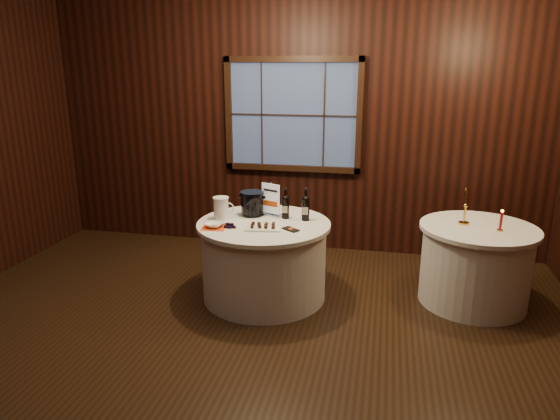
% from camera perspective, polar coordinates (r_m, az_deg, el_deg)
% --- Properties ---
extents(ground, '(6.00, 6.00, 0.00)m').
position_cam_1_polar(ground, '(4.22, -5.16, -15.57)').
color(ground, black).
rests_on(ground, ground).
extents(back_wall, '(6.00, 0.10, 3.00)m').
position_cam_1_polar(back_wall, '(6.04, 1.49, 9.82)').
color(back_wall, black).
rests_on(back_wall, ground).
extents(main_table, '(1.28, 1.28, 0.77)m').
position_cam_1_polar(main_table, '(4.90, -1.83, -5.69)').
color(main_table, silver).
rests_on(main_table, ground).
extents(side_table, '(1.08, 1.08, 0.77)m').
position_cam_1_polar(side_table, '(5.13, 21.39, -5.82)').
color(side_table, silver).
rests_on(side_table, ground).
extents(sign_stand, '(0.20, 0.16, 0.34)m').
position_cam_1_polar(sign_stand, '(4.95, -0.99, 0.63)').
color(sign_stand, '#AEAEB5').
rests_on(sign_stand, main_table).
extents(port_bottle_left, '(0.07, 0.08, 0.31)m').
position_cam_1_polar(port_bottle_left, '(4.87, 0.62, 0.56)').
color(port_bottle_left, black).
rests_on(port_bottle_left, main_table).
extents(port_bottle_right, '(0.08, 0.08, 0.32)m').
position_cam_1_polar(port_bottle_right, '(4.81, 2.95, 0.42)').
color(port_bottle_right, black).
rests_on(port_bottle_right, main_table).
extents(ice_bucket, '(0.24, 0.24, 0.24)m').
position_cam_1_polar(ice_bucket, '(4.97, -3.19, 0.81)').
color(ice_bucket, black).
rests_on(ice_bucket, main_table).
extents(chocolate_plate, '(0.35, 0.26, 0.05)m').
position_cam_1_polar(chocolate_plate, '(4.59, -1.95, -1.92)').
color(chocolate_plate, white).
rests_on(chocolate_plate, main_table).
extents(chocolate_box, '(0.18, 0.16, 0.01)m').
position_cam_1_polar(chocolate_box, '(4.55, 1.25, -2.23)').
color(chocolate_box, black).
rests_on(chocolate_box, main_table).
extents(grape_bunch, '(0.19, 0.09, 0.04)m').
position_cam_1_polar(grape_bunch, '(4.64, -5.73, -1.76)').
color(grape_bunch, black).
rests_on(grape_bunch, main_table).
extents(glass_pitcher, '(0.21, 0.16, 0.22)m').
position_cam_1_polar(glass_pitcher, '(4.87, -6.72, 0.21)').
color(glass_pitcher, white).
rests_on(glass_pitcher, main_table).
extents(orange_napkin, '(0.25, 0.25, 0.00)m').
position_cam_1_polar(orange_napkin, '(4.67, -7.53, -1.96)').
color(orange_napkin, '#E44313').
rests_on(orange_napkin, main_table).
extents(cracker_bowl, '(0.17, 0.17, 0.04)m').
position_cam_1_polar(cracker_bowl, '(4.66, -7.54, -1.70)').
color(cracker_bowl, white).
rests_on(cracker_bowl, orange_napkin).
extents(brass_candlestick, '(0.10, 0.10, 0.36)m').
position_cam_1_polar(brass_candlestick, '(5.00, 20.39, -0.10)').
color(brass_candlestick, gold).
rests_on(brass_candlestick, side_table).
extents(red_candle, '(0.05, 0.05, 0.20)m').
position_cam_1_polar(red_candle, '(4.93, 23.92, -1.32)').
color(red_candle, gold).
rests_on(red_candle, side_table).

